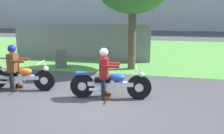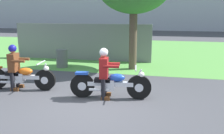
{
  "view_description": "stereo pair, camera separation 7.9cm",
  "coord_description": "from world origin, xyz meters",
  "px_view_note": "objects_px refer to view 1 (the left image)",
  "views": [
    {
      "loc": [
        1.84,
        -5.78,
        2.37
      ],
      "look_at": [
        0.4,
        0.93,
        0.85
      ],
      "focal_mm": 40.02,
      "sensor_mm": 36.0,
      "label": 1
    },
    {
      "loc": [
        1.92,
        -5.76,
        2.37
      ],
      "look_at": [
        0.4,
        0.93,
        0.85
      ],
      "focal_mm": 40.02,
      "sensor_mm": 36.0,
      "label": 2
    }
  ],
  "objects_px": {
    "motorcycle_lead": "(111,84)",
    "trash_can": "(61,59)",
    "motorcycle_follow": "(20,77)",
    "rider_lead": "(105,69)",
    "rider_follow": "(14,64)"
  },
  "relations": [
    {
      "from": "motorcycle_lead",
      "to": "rider_follow",
      "type": "height_order",
      "value": "rider_follow"
    },
    {
      "from": "rider_follow",
      "to": "motorcycle_lead",
      "type": "bearing_deg",
      "value": -10.11
    },
    {
      "from": "motorcycle_follow",
      "to": "trash_can",
      "type": "xyz_separation_m",
      "value": [
        -0.07,
        3.26,
        -0.01
      ]
    },
    {
      "from": "rider_lead",
      "to": "motorcycle_follow",
      "type": "height_order",
      "value": "rider_lead"
    },
    {
      "from": "motorcycle_lead",
      "to": "rider_follow",
      "type": "xyz_separation_m",
      "value": [
        -3.07,
        0.14,
        0.42
      ]
    },
    {
      "from": "motorcycle_follow",
      "to": "motorcycle_lead",
      "type": "bearing_deg",
      "value": -10.65
    },
    {
      "from": "motorcycle_lead",
      "to": "rider_lead",
      "type": "relative_size",
      "value": 1.59
    },
    {
      "from": "motorcycle_lead",
      "to": "motorcycle_follow",
      "type": "distance_m",
      "value": 2.91
    },
    {
      "from": "motorcycle_follow",
      "to": "rider_follow",
      "type": "distance_m",
      "value": 0.46
    },
    {
      "from": "motorcycle_follow",
      "to": "rider_follow",
      "type": "relative_size",
      "value": 1.58
    },
    {
      "from": "rider_lead",
      "to": "trash_can",
      "type": "bearing_deg",
      "value": 121.76
    },
    {
      "from": "motorcycle_lead",
      "to": "motorcycle_follow",
      "type": "relative_size",
      "value": 1.02
    },
    {
      "from": "motorcycle_lead",
      "to": "trash_can",
      "type": "relative_size",
      "value": 2.9
    },
    {
      "from": "rider_lead",
      "to": "motorcycle_follow",
      "type": "relative_size",
      "value": 0.64
    },
    {
      "from": "motorcycle_follow",
      "to": "rider_follow",
      "type": "bearing_deg",
      "value": 179.19
    }
  ]
}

